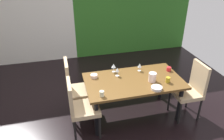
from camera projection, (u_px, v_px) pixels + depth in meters
The scene contains 16 objects.
ground_plane at pixel (105, 126), 3.74m from camera, with size 6.25×5.96×0.02m, color black.
back_panel_interior at pixel (10, 8), 5.20m from camera, with size 2.97×0.10×2.87m, color silver.
garden_window_panel at pixel (134, 2), 5.88m from camera, with size 3.28×0.10×2.87m, color #2C6621.
dining_table at pixel (133, 84), 3.70m from camera, with size 1.63×0.91×0.72m.
chair_left_far at pixel (75, 86), 3.73m from camera, with size 0.45×0.44×1.07m.
chair_right_near at pixel (191, 88), 3.73m from camera, with size 0.44×0.44×1.01m.
chair_left_near at pixel (79, 106), 3.31m from camera, with size 0.45×0.44×0.97m.
wine_glass_west at pixel (114, 66), 3.86m from camera, with size 0.08×0.08×0.15m.
wine_glass_near_shelf at pixel (117, 70), 3.74m from camera, with size 0.06×0.06×0.15m.
wine_glass_left at pixel (140, 66), 3.90m from camera, with size 0.07×0.07×0.14m.
serving_bowl_east at pixel (94, 76), 3.72m from camera, with size 0.12×0.12×0.05m, color beige.
serving_bowl_near_window at pixel (157, 88), 3.40m from camera, with size 0.17×0.17×0.04m, color silver.
cup_rear at pixel (168, 80), 3.58m from camera, with size 0.07×0.07×0.09m, color #AB9122.
cup_corner at pixel (102, 94), 3.23m from camera, with size 0.07×0.07×0.09m, color beige.
cup_right at pixel (169, 69), 3.93m from camera, with size 0.08×0.08×0.07m, color red.
pitcher_front at pixel (152, 77), 3.59m from camera, with size 0.14×0.13×0.15m.
Camera 1 is at (-0.59, -2.78, 2.60)m, focal length 35.00 mm.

